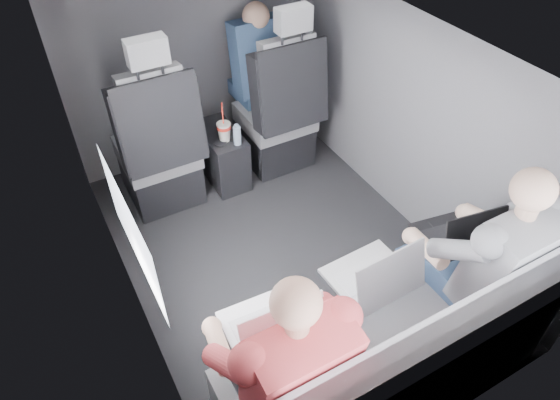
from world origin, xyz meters
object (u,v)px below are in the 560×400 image
front_seat_right (279,118)px  laptop_silver (375,274)px  passenger_front_right (258,61)px  laptop_white (272,325)px  rear_bench (396,359)px  water_bottle (237,135)px  soda_cup (224,131)px  laptop_black (458,233)px  passenger_rear_left (280,361)px  passenger_rear_right (478,259)px  center_console (222,156)px  front_seat_left (160,154)px

front_seat_right → laptop_silver: 1.72m
laptop_silver → passenger_front_right: (0.40, 1.91, 0.11)m
front_seat_right → laptop_white: (-0.96, -1.66, 0.24)m
rear_bench → water_bottle: (0.05, 1.76, 0.16)m
soda_cup → laptop_black: (0.54, -1.58, 0.16)m
passenger_rear_left → laptop_white: bearing=72.7°
soda_cup → passenger_rear_right: passenger_rear_right is taller
center_console → laptop_silver: 1.75m
water_bottle → laptop_silver: bearing=-91.2°
rear_bench → passenger_front_right: bearing=79.0°
passenger_rear_left → passenger_front_right: size_ratio=1.65×
water_bottle → laptop_white: 1.63m
front_seat_left → passenger_rear_left: 1.82m
front_seat_left → passenger_front_right: (0.87, 0.26, 0.34)m
rear_bench → passenger_rear_right: 0.60m
soda_cup → laptop_silver: laptop_silver is taller
laptop_silver → passenger_rear_right: bearing=-17.7°
water_bottle → laptop_black: bearing=-72.2°
center_console → front_seat_left: bearing=-174.9°
front_seat_left → passenger_front_right: 0.97m
water_bottle → passenger_front_right: (0.37, 0.40, 0.27)m
center_console → soda_cup: soda_cup is taller
soda_cup → passenger_rear_left: 1.84m
laptop_silver → soda_cup: bearing=90.9°
center_console → rear_bench: rear_bench is taller
rear_bench → laptop_white: rear_bench is taller
rear_bench → water_bottle: rear_bench is taller
center_console → soda_cup: bearing=-93.7°
rear_bench → soda_cup: rear_bench is taller
front_seat_right → laptop_white: front_seat_right is taller
front_seat_right → front_seat_left: bearing=180.0°
soda_cup → passenger_rear_left: passenger_rear_left is taller
rear_bench → center_console: bearing=90.0°
center_console → laptop_silver: bearing=-89.4°
laptop_white → laptop_black: 1.04m
center_console → rear_bench: bearing=-90.0°
front_seat_right → laptop_black: bearing=-87.2°
front_seat_left → laptop_silver: 1.73m
laptop_silver → passenger_front_right: passenger_front_right is taller
front_seat_left → laptop_white: size_ratio=3.46×
front_seat_left → laptop_black: (0.98, -1.64, 0.23)m
rear_bench → laptop_black: 0.67m
laptop_silver → rear_bench: bearing=-94.3°
front_seat_left → passenger_rear_left: size_ratio=1.06×
passenger_rear_right → passenger_rear_left: bearing=180.0°
laptop_white → passenger_rear_left: bearing=-107.3°
laptop_silver → passenger_rear_right: passenger_rear_right is taller
passenger_rear_right → soda_cup: bearing=106.1°
front_seat_left → passenger_rear_left: bearing=-93.3°
front_seat_right → laptop_silver: front_seat_right is taller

